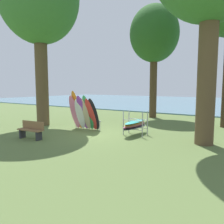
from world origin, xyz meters
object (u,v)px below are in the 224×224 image
Objects in this scene: tree_mid_behind at (154,35)px; board_storage_rack at (135,124)px; leaning_board_pile at (84,113)px; park_bench at (31,130)px.

tree_mid_behind is 9.40m from board_storage_rack.
tree_mid_behind reaches higher than leaning_board_pile.
tree_mid_behind reaches higher than park_bench.
park_bench is (-3.74, -3.58, -0.10)m from board_storage_rack.
board_storage_rack is at bearing -74.02° from tree_mid_behind.
tree_mid_behind reaches higher than board_storage_rack.
leaning_board_pile is 3.24m from park_bench.
park_bench is at bearing -99.58° from tree_mid_behind.
leaning_board_pile is 1.60× the size of park_bench.
tree_mid_behind is 6.27× the size of park_bench.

